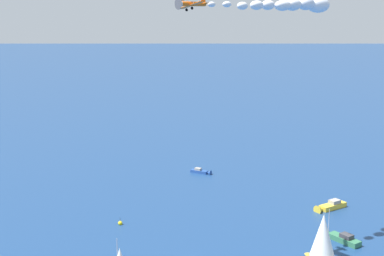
{
  "coord_description": "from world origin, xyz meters",
  "views": [
    {
      "loc": [
        -68.34,
        84.18,
        52.26
      ],
      "look_at": [
        0.0,
        0.0,
        29.52
      ],
      "focal_mm": 50.61,
      "sensor_mm": 36.0,
      "label": 1
    }
  ],
  "objects": [
    {
      "name": "sailboat_far_stbd",
      "position": [
        -22.02,
        -17.27,
        5.65
      ],
      "size": [
        9.81,
        5.78,
        12.37
      ],
      "color": "gold",
      "rests_on": "ground_plane"
    },
    {
      "name": "smoke_trail_lead",
      "position": [
        -7.41,
        -28.9,
        54.48
      ],
      "size": [
        12.39,
        35.2,
        4.21
      ],
      "color": "silver"
    },
    {
      "name": "motorboat_ahead",
      "position": [
        39.3,
        -53.68,
        0.57
      ],
      "size": [
        7.48,
        3.29,
        2.1
      ],
      "color": "#23478C",
      "rests_on": "ground_plane"
    },
    {
      "name": "marker_buoy",
      "position": [
        27.43,
        -4.81,
        0.39
      ],
      "size": [
        1.1,
        1.1,
        2.1
      ],
      "color": "yellow",
      "rests_on": "ground_plane"
    },
    {
      "name": "biplane_lead",
      "position": [
        0.09,
        0.27,
        54.49
      ],
      "size": [
        7.49,
        7.07,
        3.67
      ],
      "color": "orange"
    },
    {
      "name": "motorboat_trailing",
      "position": [
        -20.01,
        -30.7,
        0.77
      ],
      "size": [
        10.22,
        4.96,
        2.87
      ],
      "color": "#33704C",
      "rests_on": "ground_plane"
    },
    {
      "name": "motorboat_outer_ring_a",
      "position": [
        -9.04,
        -48.51,
        0.81
      ],
      "size": [
        5.63,
        10.63,
        2.99
      ],
      "color": "gold",
      "rests_on": "ground_plane"
    }
  ]
}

